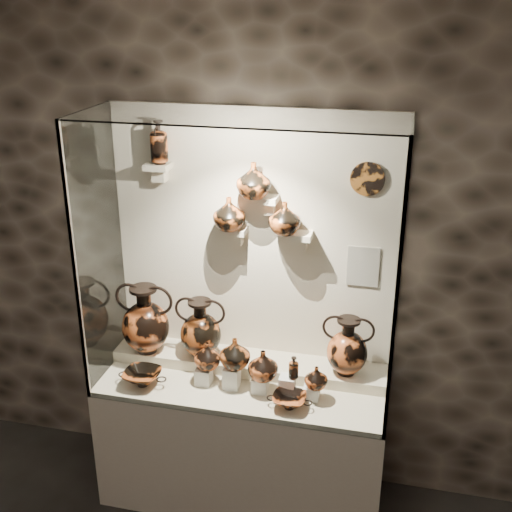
{
  "coord_description": "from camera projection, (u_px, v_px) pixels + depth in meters",
  "views": [
    {
      "loc": [
        0.82,
        -0.94,
        2.96
      ],
      "look_at": [
        0.07,
        2.25,
        1.62
      ],
      "focal_mm": 45.0,
      "sensor_mm": 36.0,
      "label": 1
    }
  ],
  "objects": [
    {
      "name": "amphora_left",
      "position": [
        145.0,
        319.0,
        3.92
      ],
      "size": [
        0.42,
        0.42,
        0.44
      ],
      "primitive_type": null,
      "rotation": [
        0.0,
        0.0,
        0.22
      ],
      "color": "#BD5424",
      "rests_on": "rear_tier"
    },
    {
      "name": "bracket_cb",
      "position": [
        269.0,
        199.0,
        3.58
      ],
      "size": [
        0.1,
        0.12,
        0.04
      ],
      "primitive_type": "cube",
      "color": "beige",
      "rests_on": "back_panel"
    },
    {
      "name": "lekythos_small",
      "position": [
        294.0,
        366.0,
        3.6
      ],
      "size": [
        0.08,
        0.08,
        0.15
      ],
      "primitive_type": null,
      "rotation": [
        0.0,
        0.0,
        0.26
      ],
      "color": "#9A451B",
      "rests_on": "pedestal_d"
    },
    {
      "name": "info_placard",
      "position": [
        363.0,
        266.0,
        3.65
      ],
      "size": [
        0.18,
        0.01,
        0.24
      ],
      "primitive_type": "cube",
      "color": "beige",
      "rests_on": "back_panel"
    },
    {
      "name": "glass_front",
      "position": [
        226.0,
        286.0,
        3.23
      ],
      "size": [
        1.7,
        0.01,
        1.6
      ],
      "primitive_type": "cube",
      "color": "white",
      "rests_on": "plinth"
    },
    {
      "name": "bracket_cc",
      "position": [
        300.0,
        235.0,
        3.62
      ],
      "size": [
        0.14,
        0.12,
        0.04
      ],
      "primitive_type": "cube",
      "color": "beige",
      "rests_on": "back_panel"
    },
    {
      "name": "frame_post_left",
      "position": [
        75.0,
        270.0,
        3.42
      ],
      "size": [
        0.02,
        0.02,
        1.6
      ],
      "primitive_type": "cube",
      "color": "gray",
      "rests_on": "plinth"
    },
    {
      "name": "pedestal_d",
      "position": [
        287.0,
        385.0,
        3.66
      ],
      "size": [
        0.09,
        0.09,
        0.12
      ],
      "primitive_type": "cube",
      "color": "silver",
      "rests_on": "front_tier"
    },
    {
      "name": "front_tier",
      "position": [
        242.0,
        385.0,
        3.79
      ],
      "size": [
        1.68,
        0.58,
        0.03
      ],
      "primitive_type": "cube",
      "color": "beige",
      "rests_on": "plinth"
    },
    {
      "name": "frame_post_right",
      "position": [
        396.0,
        302.0,
        3.06
      ],
      "size": [
        0.02,
        0.02,
        1.6
      ],
      "primitive_type": "cube",
      "color": "gray",
      "rests_on": "plinth"
    },
    {
      "name": "kylix_right",
      "position": [
        289.0,
        400.0,
        3.55
      ],
      "size": [
        0.28,
        0.25,
        0.1
      ],
      "primitive_type": null,
      "rotation": [
        0.0,
        0.0,
        -0.21
      ],
      "color": "#BD5424",
      "rests_on": "front_tier"
    },
    {
      "name": "wall_plate",
      "position": [
        368.0,
        179.0,
        3.45
      ],
      "size": [
        0.19,
        0.02,
        0.19
      ],
      "primitive_type": "cylinder",
      "rotation": [
        1.57,
        0.0,
        0.0
      ],
      "color": "#A75E21",
      "rests_on": "back_panel"
    },
    {
      "name": "jug_b",
      "position": [
        235.0,
        353.0,
        3.68
      ],
      "size": [
        0.19,
        0.19,
        0.19
      ],
      "primitive_type": "imported",
      "rotation": [
        0.0,
        0.0,
        -0.06
      ],
      "color": "#9A451B",
      "rests_on": "pedestal_b"
    },
    {
      "name": "jug_a",
      "position": [
        207.0,
        355.0,
        3.73
      ],
      "size": [
        0.16,
        0.16,
        0.17
      ],
      "primitive_type": "imported",
      "rotation": [
        0.0,
        0.0,
        -0.02
      ],
      "color": "#BD5424",
      "rests_on": "pedestal_a"
    },
    {
      "name": "jug_c",
      "position": [
        263.0,
        365.0,
        3.64
      ],
      "size": [
        0.23,
        0.23,
        0.18
      ],
      "primitive_type": "imported",
      "rotation": [
        0.0,
        0.0,
        0.37
      ],
      "color": "#BD5424",
      "rests_on": "pedestal_c"
    },
    {
      "name": "pedestal_b",
      "position": [
        232.0,
        377.0,
        3.73
      ],
      "size": [
        0.09,
        0.09,
        0.13
      ],
      "primitive_type": "cube",
      "color": "silver",
      "rests_on": "front_tier"
    },
    {
      "name": "kylix_left",
      "position": [
        143.0,
        376.0,
        3.75
      ],
      "size": [
        0.34,
        0.31,
        0.11
      ],
      "primitive_type": null,
      "rotation": [
        0.0,
        0.0,
        0.28
      ],
      "color": "#9A451B",
      "rests_on": "front_tier"
    },
    {
      "name": "rear_tier",
      "position": [
        249.0,
        365.0,
        3.94
      ],
      "size": [
        1.7,
        0.25,
        0.1
      ],
      "primitive_type": "cube",
      "color": "beige",
      "rests_on": "plinth"
    },
    {
      "name": "ovoid_vase_b",
      "position": [
        254.0,
        180.0,
        3.51
      ],
      "size": [
        0.24,
        0.24,
        0.2
      ],
      "primitive_type": "imported",
      "rotation": [
        0.0,
        0.0,
        -0.28
      ],
      "color": "#9A451B",
      "rests_on": "bracket_cb"
    },
    {
      "name": "ovoid_vase_a",
      "position": [
        229.0,
        213.0,
        3.62
      ],
      "size": [
        0.24,
        0.24,
        0.19
      ],
      "primitive_type": "imported",
      "rotation": [
        0.0,
        0.0,
        -0.35
      ],
      "color": "#9A451B",
      "rests_on": "bracket_ca"
    },
    {
      "name": "ovoid_vase_c",
      "position": [
        285.0,
        218.0,
        3.56
      ],
      "size": [
        0.23,
        0.23,
        0.19
      ],
      "primitive_type": "imported",
      "rotation": [
        0.0,
        0.0,
        0.33
      ],
      "color": "#9A451B",
      "rests_on": "bracket_cc"
    },
    {
      "name": "plinth",
      "position": [
        243.0,
        442.0,
        3.95
      ],
      "size": [
        1.7,
        0.6,
        0.8
      ],
      "primitive_type": "cube",
      "color": "beige",
      "rests_on": "floor"
    },
    {
      "name": "glass_left",
      "position": [
        99.0,
        250.0,
        3.68
      ],
      "size": [
        0.01,
        0.6,
        1.6
      ],
      "primitive_type": "cube",
      "color": "white",
      "rests_on": "plinth"
    },
    {
      "name": "glass_top",
      "position": [
        240.0,
        117.0,
        3.2
      ],
      "size": [
        1.7,
        0.6,
        0.01
      ],
      "primitive_type": "cube",
      "color": "white",
      "rests_on": "back_panel"
    },
    {
      "name": "back_panel",
      "position": [
        255.0,
        243.0,
        3.78
      ],
      "size": [
        1.7,
        0.03,
        1.6
      ],
      "primitive_type": "cube",
      "color": "beige",
      "rests_on": "plinth"
    },
    {
      "name": "lekythos_tall",
      "position": [
        159.0,
        140.0,
        3.59
      ],
      "size": [
        0.13,
        0.13,
        0.27
      ],
      "primitive_type": null,
      "rotation": [
        0.0,
        0.0,
        0.27
      ],
      "color": "#BD5424",
      "rests_on": "bracket_ul"
    },
    {
      "name": "glass_right",
      "position": [
        399.0,
        278.0,
        3.32
      ],
      "size": [
        0.01,
        0.6,
        1.6
      ],
      "primitive_type": "cube",
      "color": "white",
      "rests_on": "plinth"
    },
    {
      "name": "wall_back",
      "position": [
        255.0,
        243.0,
        3.79
      ],
      "size": [
        5.0,
        0.02,
        3.2
      ],
      "primitive_type": "cube",
      "color": "black",
      "rests_on": "ground"
    },
    {
      "name": "pedestal_e",
      "position": [
        312.0,
        392.0,
        3.64
      ],
      "size": [
        0.09,
        0.09,
        0.08
      ],
      "primitive_type": "cube",
      "color": "silver",
      "rests_on": "front_tier"
    },
    {
      "name": "amphora_right",
      "position": [
        347.0,
        346.0,
        3.7
      ],
      "size": [
        0.37,
        0.37,
        0.36
      ],
      "primitive_type": null,
      "rotation": [
        0.0,
        0.0,
        0.4
      ],
      "color": "#BD5424",
      "rests_on": "rear_tier"
    },
    {
      "name": "jug_e",
      "position": [
        316.0,
        377.0,
        3.58
      ],
      "size": [
        0.14,
        0.14,
        0.14
      ],
      "primitive_type": "imported",
      "rotation": [
        0.0,
        0.0,
        -0.08
      ],
      "color": "#BD5424",
      "rests_on": "pedestal_e"
    },
    {
      "name": "bracket_ul",
      "position": [
        158.0,
        166.0,
        3.66
      ],
      "size": [
        0.14,
        0.12,
        0.04
      ],
      "primitive_type": "cube",
      "color": "beige",
      "rests_on": "back_panel"
    },
    {
      "name": "pedestal_c",
      "position": [
        260.0,
        384.0,
        3.7
      ],
      "size": [
        0.09,
        0.09,
        0.09
      ],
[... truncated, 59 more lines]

